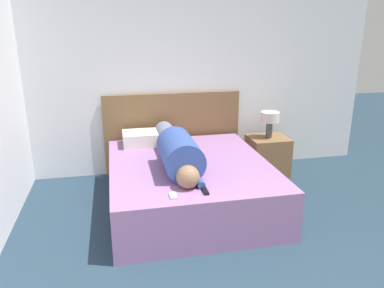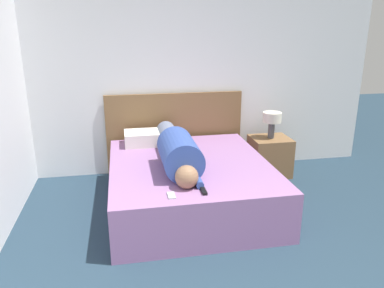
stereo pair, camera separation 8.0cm
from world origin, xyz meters
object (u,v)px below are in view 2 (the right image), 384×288
Objects in this scene: bed at (190,184)px; table_lamp at (272,119)px; tv_remote at (203,191)px; pillow_near_headboard at (148,138)px; nightstand at (269,156)px; person_lying at (177,150)px; cell_phone at (171,195)px.

table_lamp is (1.18, 0.66, 0.50)m from bed.
tv_remote reaches higher than bed.
bed is 0.88m from pillow_near_headboard.
person_lying is at bearing -151.81° from nightstand.
nightstand is 1.86m from tv_remote.
pillow_near_headboard is (-1.56, 0.06, -0.17)m from table_lamp.
person_lying is 0.81m from pillow_near_headboard.
bed is 1.44m from table_lamp.
person_lying is at bearing 100.35° from tv_remote.
bed is at bearing -150.62° from nightstand.
tv_remote is at bearing -130.37° from table_lamp.
person_lying reaches higher than tv_remote.
tv_remote reaches higher than cell_phone.
nightstand is 2.07m from cell_phone.
bed is at bearing -150.62° from table_lamp.
table_lamp is at bearing 44.06° from cell_phone.
nightstand is at bearing 90.00° from table_lamp.
pillow_near_headboard reaches higher than nightstand.
table_lamp is 1.50m from person_lying.
tv_remote reaches higher than nightstand.
pillow_near_headboard is 4.28× the size of cell_phone.
cell_phone is at bearing -174.39° from tv_remote.
pillow_near_headboard reaches higher than cell_phone.
bed is 1.35m from nightstand.
person_lying is at bearing 77.62° from cell_phone.
pillow_near_headboard is 1.49m from cell_phone.
table_lamp is (0.00, -0.00, 0.49)m from nightstand.
pillow_near_headboard is at bearing 93.13° from cell_phone.
person_lying is (-1.32, -0.71, -0.09)m from table_lamp.
tv_remote is (0.13, -0.70, -0.15)m from person_lying.
cell_phone is (0.08, -1.49, -0.07)m from pillow_near_headboard.
table_lamp reaches higher than nightstand.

